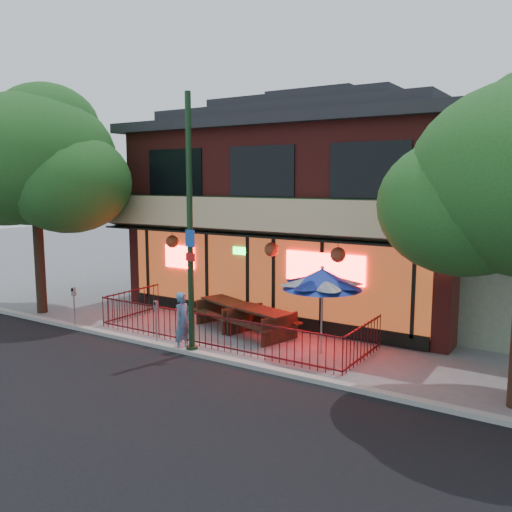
{
  "coord_description": "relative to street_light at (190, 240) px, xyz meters",
  "views": [
    {
      "loc": [
        9.24,
        -11.56,
        4.74
      ],
      "look_at": [
        0.55,
        2.0,
        2.46
      ],
      "focal_mm": 38.0,
      "sensor_mm": 36.0,
      "label": 1
    }
  ],
  "objects": [
    {
      "name": "asphalt_street",
      "position": [
        -0.0,
        -5.6,
        -3.15
      ],
      "size": [
        80.0,
        11.0,
        0.0
      ],
      "primitive_type": "cube",
      "color": "black",
      "rests_on": "ground"
    },
    {
      "name": "curb",
      "position": [
        -0.0,
        -0.1,
        -3.09
      ],
      "size": [
        80.0,
        0.25,
        0.12
      ],
      "primitive_type": "cube",
      "color": "#999993",
      "rests_on": "ground"
    },
    {
      "name": "street_light",
      "position": [
        0.0,
        0.0,
        0.0
      ],
      "size": [
        0.43,
        0.32,
        7.0
      ],
      "color": "black",
      "rests_on": "ground"
    },
    {
      "name": "parking_meter_far",
      "position": [
        -4.76,
        -0.08,
        -2.24
      ],
      "size": [
        0.15,
        0.14,
        1.35
      ],
      "color": "#A0A3A9",
      "rests_on": "ground"
    },
    {
      "name": "picnic_table_left",
      "position": [
        -0.8,
        2.8,
        -2.59
      ],
      "size": [
        2.39,
        2.12,
        0.85
      ],
      "color": "#3B2415",
      "rests_on": "ground"
    },
    {
      "name": "patio_fence",
      "position": [
        -0.0,
        0.91,
        -2.52
      ],
      "size": [
        8.44,
        2.62,
        1.0
      ],
      "color": "#3E0D12",
      "rests_on": "ground"
    },
    {
      "name": "restaurant_building",
      "position": [
        -0.0,
        7.51,
        0.98
      ],
      "size": [
        12.96,
        9.49,
        8.05
      ],
      "color": "maroon",
      "rests_on": "ground"
    },
    {
      "name": "picnic_table_right",
      "position": [
        0.8,
        2.35,
        -2.59
      ],
      "size": [
        2.33,
        2.0,
        0.85
      ],
      "color": "#351E12",
      "rests_on": "ground"
    },
    {
      "name": "parking_meter_near",
      "position": [
        -1.31,
        0.0,
        -2.26
      ],
      "size": [
        0.14,
        0.12,
        1.31
      ],
      "color": "#989BA0",
      "rests_on": "ground"
    },
    {
      "name": "patio_umbrella",
      "position": [
        3.01,
        1.87,
        -1.06
      ],
      "size": [
        2.14,
        2.14,
        2.45
      ],
      "color": "gray",
      "rests_on": "ground"
    },
    {
      "name": "pedestrian",
      "position": [
        -0.35,
        0.05,
        -2.32
      ],
      "size": [
        0.41,
        0.61,
        1.66
      ],
      "primitive_type": "imported",
      "rotation": [
        0.0,
        0.0,
        1.59
      ],
      "color": "#4C7098",
      "rests_on": "ground"
    },
    {
      "name": "ground",
      "position": [
        -0.0,
        0.4,
        -3.15
      ],
      "size": [
        80.0,
        80.0,
        0.0
      ],
      "primitive_type": "plane",
      "color": "gray",
      "rests_on": "ground"
    },
    {
      "name": "street_tree_left",
      "position": [
        -7.46,
        0.79,
        2.52
      ],
      "size": [
        5.6,
        5.6,
        8.05
      ],
      "color": "#302218",
      "rests_on": "ground"
    }
  ]
}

